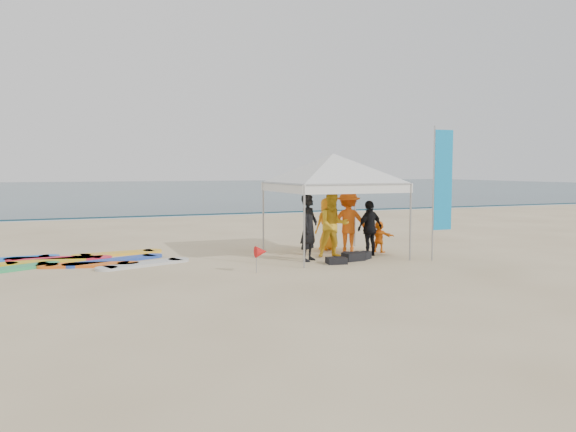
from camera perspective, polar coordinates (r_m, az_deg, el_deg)
The scene contains 14 objects.
ground at distance 12.33m, azimuth -0.26°, elevation -6.66°, with size 120.00×120.00×0.00m, color beige.
ocean at distance 71.43m, azimuth -18.12°, elevation 2.61°, with size 160.00×84.00×0.08m, color #0C2633.
shoreline_foam at distance 29.88m, azimuth -13.10°, elevation -0.03°, with size 160.00×1.20×0.01m, color silver.
person_black_a at distance 14.94m, azimuth 2.15°, elevation -1.20°, with size 0.65×0.43×1.78m, color black.
person_yellow at distance 15.63m, azimuth 4.64°, elevation -0.92°, with size 0.87×0.68×1.80m, color yellow.
person_orange_a at distance 16.23m, azimuth 6.12°, elevation -0.65°, with size 1.19×0.68×1.84m, color orange.
person_black_b at distance 15.97m, azimuth 8.31°, elevation -1.24°, with size 0.92×0.38×1.57m, color black.
person_orange_b at distance 17.05m, azimuth 4.05°, elevation -0.79°, with size 0.78×0.51×1.59m, color orange.
person_seated at distance 16.74m, azimuth 9.24°, elevation -2.07°, with size 0.87×0.28×0.94m, color orange.
canopy_tent at distance 15.84m, azimuth 4.62°, elevation 6.31°, with size 4.37×4.37×3.30m.
feather_flag at distance 15.55m, azimuth 15.38°, elevation 3.38°, with size 0.60×0.04×3.59m.
marker_pennant at distance 13.32m, azimuth -2.75°, elevation -3.65°, with size 0.28×0.28×0.64m.
gear_pile at distance 15.14m, azimuth 6.34°, elevation -4.18°, with size 1.56×1.07×0.22m.
surfboard_spread at distance 15.82m, azimuth -21.07°, elevation -4.31°, with size 5.68×3.10×0.07m.
Camera 1 is at (-4.41, -11.25, 2.45)m, focal length 35.00 mm.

